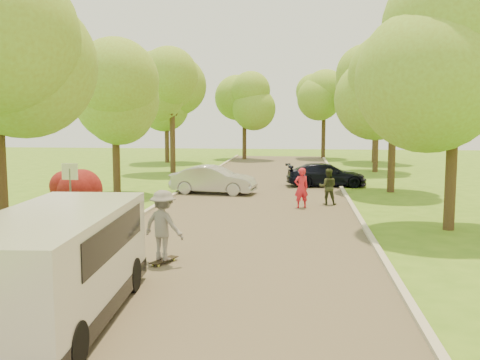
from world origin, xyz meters
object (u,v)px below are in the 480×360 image
at_px(silver_sedan, 213,180).
at_px(street_sign, 70,181).
at_px(dark_sedan, 326,175).
at_px(person_striped, 301,188).
at_px(minivan, 55,265).
at_px(skateboarder, 163,225).
at_px(longboard, 164,260).
at_px(person_olive, 328,187).

bearing_deg(silver_sedan, street_sign, 165.30).
height_order(dark_sedan, person_striped, person_striped).
xyz_separation_m(minivan, skateboarder, (0.96, 3.98, -0.06)).
height_order(dark_sedan, longboard, dark_sedan).
height_order(person_striped, person_olive, person_striped).
relative_size(longboard, person_olive, 0.60).
xyz_separation_m(dark_sedan, longboard, (-4.84, -16.01, -0.52)).
relative_size(dark_sedan, skateboarder, 2.41).
relative_size(minivan, dark_sedan, 1.30).
height_order(minivan, person_olive, minivan).
bearing_deg(minivan, person_olive, 64.04).
relative_size(skateboarder, person_striped, 1.07).
distance_m(dark_sedan, skateboarder, 16.73).
relative_size(street_sign, silver_sedan, 0.53).
bearing_deg(skateboarder, street_sign, -20.43).
bearing_deg(dark_sedan, person_striped, 161.73).
bearing_deg(skateboarder, minivan, 100.14).
bearing_deg(person_striped, minivan, 48.41).
xyz_separation_m(longboard, skateboarder, (0.00, 0.00, 0.91)).
relative_size(silver_sedan, person_striped, 2.49).
height_order(minivan, longboard, minivan).
bearing_deg(street_sign, minivan, -67.90).
distance_m(minivan, person_striped, 13.62).
xyz_separation_m(minivan, person_striped, (4.45, 12.87, -0.24)).
distance_m(silver_sedan, longboard, 12.62).
relative_size(person_striped, person_olive, 1.07).
bearing_deg(dark_sedan, skateboarder, 155.68).
bearing_deg(silver_sedan, person_striped, -123.26).
xyz_separation_m(person_striped, person_olive, (1.12, 0.93, -0.05)).
height_order(minivan, silver_sedan, minivan).
bearing_deg(longboard, silver_sedan, -62.83).
distance_m(silver_sedan, skateboarder, 12.61).
height_order(longboard, skateboarder, skateboarder).
distance_m(dark_sedan, person_olive, 6.20).
bearing_deg(street_sign, person_striped, 31.54).
height_order(street_sign, minivan, street_sign).
bearing_deg(dark_sedan, street_sign, 135.04).
relative_size(dark_sedan, person_olive, 2.76).
height_order(dark_sedan, skateboarder, skateboarder).
height_order(street_sign, silver_sedan, street_sign).
distance_m(street_sign, silver_sedan, 9.19).
xyz_separation_m(street_sign, person_olive, (8.87, 5.68, -0.79)).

